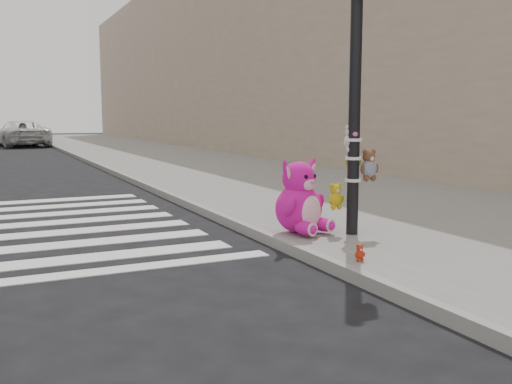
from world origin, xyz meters
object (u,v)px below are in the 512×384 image
pink_bunny (300,202)px  signal_pole (355,116)px  car_white_near (21,134)px  red_teddy (360,253)px

pink_bunny → signal_pole: bearing=-47.7°
car_white_near → red_teddy: bearing=86.1°
red_teddy → car_white_near: car_white_near is taller
red_teddy → car_white_near: bearing=100.2°
signal_pole → pink_bunny: (-0.63, 0.36, -1.19)m
car_white_near → signal_pole: bearing=87.8°
car_white_near → pink_bunny: bearing=86.7°
pink_bunny → car_white_near: bearing=75.3°
signal_pole → pink_bunny: 1.40m
red_teddy → signal_pole: bearing=64.9°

